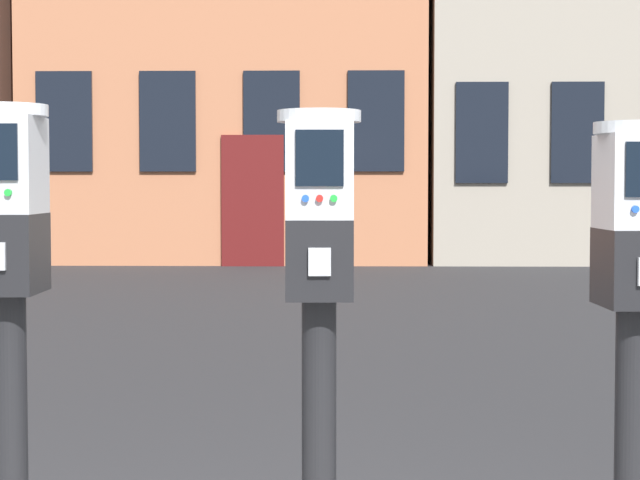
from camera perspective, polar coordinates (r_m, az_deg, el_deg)
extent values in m
cylinder|color=black|center=(3.11, -15.42, -10.79)|extent=(0.09, 0.09, 0.89)
cube|color=black|center=(3.03, -15.56, -0.65)|extent=(0.18, 0.25, 0.21)
cube|color=#B7BABF|center=(3.03, -15.62, 3.69)|extent=(0.18, 0.23, 0.25)
cylinder|color=green|center=(2.90, -15.54, 2.33)|extent=(0.02, 0.01, 0.02)
cylinder|color=#B7BABF|center=(3.03, -15.65, 6.36)|extent=(0.22, 0.22, 0.03)
cylinder|color=black|center=(2.99, -0.05, -11.37)|extent=(0.09, 0.09, 0.88)
cube|color=black|center=(2.90, -0.05, -0.94)|extent=(0.18, 0.25, 0.20)
cube|color=#A5A8AD|center=(2.77, -0.02, -1.12)|extent=(0.06, 0.01, 0.07)
cube|color=#B7BABF|center=(2.89, -0.05, 3.54)|extent=(0.18, 0.23, 0.25)
cube|color=black|center=(2.78, -0.02, 4.18)|extent=(0.12, 0.01, 0.14)
cylinder|color=blue|center=(2.77, -0.75, 2.12)|extent=(0.02, 0.01, 0.02)
cylinder|color=red|center=(2.77, -0.02, 2.12)|extent=(0.02, 0.01, 0.02)
cylinder|color=green|center=(2.78, 0.70, 2.12)|extent=(0.02, 0.01, 0.02)
cylinder|color=#B7BABF|center=(2.90, -0.05, 6.29)|extent=(0.22, 0.22, 0.03)
cylinder|color=black|center=(3.08, 15.53, -11.24)|extent=(0.09, 0.09, 0.86)
cube|color=black|center=(2.99, 15.66, -1.36)|extent=(0.18, 0.25, 0.20)
cube|color=#B7BABF|center=(2.99, 15.72, 2.87)|extent=(0.18, 0.23, 0.24)
cylinder|color=blue|center=(2.86, 15.70, 1.52)|extent=(0.02, 0.01, 0.02)
cylinder|color=#B7BABF|center=(2.99, 15.75, 5.50)|extent=(0.22, 0.22, 0.03)
cube|color=black|center=(18.51, -12.84, 5.88)|extent=(0.90, 0.06, 1.60)
cube|color=black|center=(18.18, -7.73, 5.99)|extent=(0.90, 0.06, 1.60)
cube|color=black|center=(17.99, -2.47, 6.04)|extent=(0.90, 0.06, 1.60)
cube|color=black|center=(17.96, 2.86, 6.05)|extent=(0.90, 0.06, 1.60)
cube|color=#591414|center=(17.99, -3.44, 2.00)|extent=(1.00, 0.07, 2.10)
cube|color=black|center=(18.07, 8.21, 5.41)|extent=(0.83, 0.06, 1.60)
cube|color=black|center=(18.31, 12.93, 5.34)|extent=(0.83, 0.06, 1.60)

